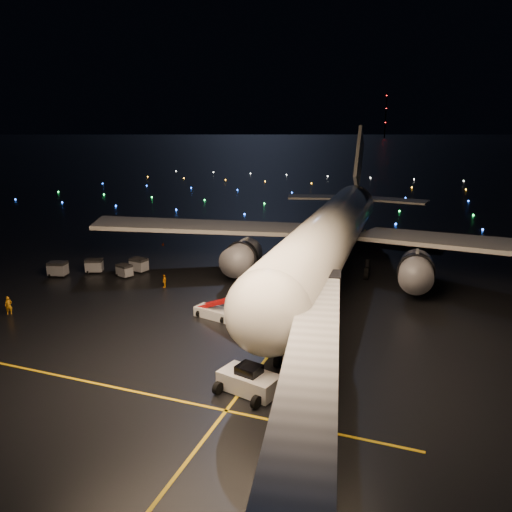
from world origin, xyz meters
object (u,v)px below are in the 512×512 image
at_px(crew_a, 9,305).
at_px(crew_c, 165,281).
at_px(baggage_cart_1, 139,265).
at_px(baggage_cart_2, 94,266).
at_px(belt_loader, 215,303).
at_px(baggage_cart_3, 58,269).
at_px(baggage_cart_0, 124,271).
at_px(airliner, 335,201).
at_px(pushback_tug, 249,379).

height_order(crew_a, crew_c, crew_a).
xyz_separation_m(baggage_cart_1, baggage_cart_2, (-5.34, -2.35, -0.01)).
relative_size(belt_loader, baggage_cart_1, 2.96).
relative_size(crew_a, baggage_cart_1, 0.89).
bearing_deg(crew_c, baggage_cart_3, -93.84).
distance_m(belt_loader, baggage_cart_2, 23.53).
distance_m(baggage_cart_0, baggage_cart_3, 8.68).
distance_m(airliner, baggage_cart_3, 36.98).
xyz_separation_m(crew_c, baggage_cart_2, (-11.94, 2.27, 0.11)).
distance_m(airliner, crew_c, 24.07).
bearing_deg(belt_loader, baggage_cart_1, 158.24).
height_order(crew_a, baggage_cart_1, crew_a).
bearing_deg(baggage_cart_0, baggage_cart_3, -142.68).
bearing_deg(belt_loader, baggage_cart_2, 170.45).
relative_size(baggage_cart_2, baggage_cart_3, 0.95).
distance_m(belt_loader, baggage_cart_3, 25.80).
bearing_deg(baggage_cart_2, crew_c, -35.76).
relative_size(crew_a, baggage_cart_0, 0.99).
bearing_deg(baggage_cart_1, belt_loader, -25.07).
bearing_deg(crew_a, pushback_tug, -49.50).
xyz_separation_m(airliner, crew_a, (-28.11, -27.34, -8.44)).
height_order(pushback_tug, crew_c, pushback_tug).
distance_m(belt_loader, crew_c, 11.90).
height_order(belt_loader, baggage_cart_0, belt_loader).
xyz_separation_m(baggage_cart_0, baggage_cart_2, (-4.90, 0.31, 0.09)).
distance_m(crew_a, crew_c, 16.97).
bearing_deg(pushback_tug, crew_a, -177.54).
distance_m(baggage_cart_1, baggage_cart_3, 10.22).
xyz_separation_m(crew_a, baggage_cart_2, (-1.36, 15.55, -0.05)).
bearing_deg(baggage_cart_0, belt_loader, -8.08).
xyz_separation_m(airliner, crew_c, (-17.54, -14.06, -8.60)).
relative_size(airliner, baggage_cart_3, 29.69).
height_order(airliner, crew_c, airliner).
xyz_separation_m(airliner, pushback_tug, (0.73, -33.19, -8.35)).
relative_size(pushback_tug, baggage_cart_1, 2.05).
bearing_deg(pushback_tug, baggage_cart_3, 165.22).
distance_m(airliner, pushback_tug, 34.24).
xyz_separation_m(airliner, baggage_cart_0, (-24.57, -12.10, -8.58)).
height_order(airliner, baggage_cart_2, airliner).
bearing_deg(airliner, crew_c, -144.22).
relative_size(airliner, pushback_tug, 15.11).
bearing_deg(pushback_tug, baggage_cart_0, 154.12).
bearing_deg(baggage_cart_2, crew_a, -109.97).
relative_size(crew_c, baggage_cart_0, 0.83).
height_order(baggage_cart_1, baggage_cart_3, baggage_cart_3).
height_order(crew_a, baggage_cart_0, crew_a).
relative_size(pushback_tug, belt_loader, 0.69).
bearing_deg(pushback_tug, baggage_cart_2, 158.62).
xyz_separation_m(belt_loader, baggage_cart_1, (-16.40, 11.34, -0.63)).
bearing_deg(baggage_cart_3, crew_a, -83.48).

